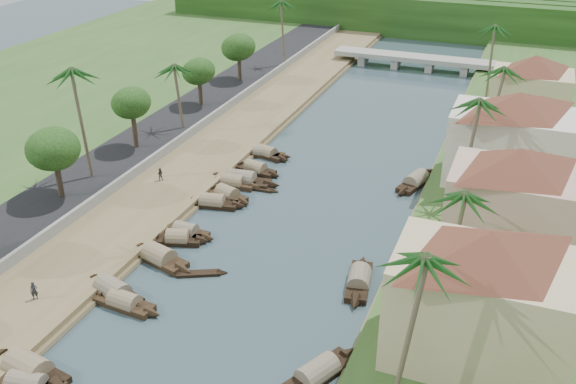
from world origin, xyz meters
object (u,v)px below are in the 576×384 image
(sampan_1, at_px, (28,371))
(person_near, at_px, (34,291))
(building_near, at_px, (482,295))
(bridge, at_px, (413,59))

(sampan_1, height_order, person_near, person_near)
(building_near, relative_size, person_near, 9.31)
(bridge, relative_size, building_near, 1.89)
(building_near, bearing_deg, sampan_1, -157.44)
(building_near, distance_m, person_near, 34.64)
(bridge, xyz_separation_m, sampan_1, (-9.99, -86.04, -1.30))
(bridge, distance_m, sampan_1, 86.63)
(bridge, distance_m, building_near, 76.54)
(building_near, xyz_separation_m, person_near, (-33.87, -5.46, -4.79))
(building_near, distance_m, sampan_1, 31.94)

